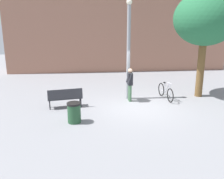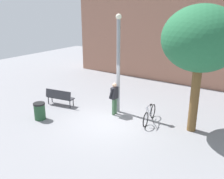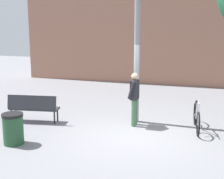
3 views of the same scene
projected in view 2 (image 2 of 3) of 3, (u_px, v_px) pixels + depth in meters
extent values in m
plane|color=gray|center=(110.00, 122.00, 11.89)|extent=(36.00, 36.00, 0.00)
cube|color=#9E6B56|center=(181.00, 17.00, 17.45)|extent=(16.53, 2.00, 9.14)
cylinder|color=gray|center=(118.00, 68.00, 12.40)|extent=(0.18, 0.18, 4.67)
sphere|color=#F2EACC|center=(119.00, 17.00, 11.64)|extent=(0.28, 0.28, 0.28)
cylinder|color=#47704C|center=(113.00, 107.00, 12.59)|extent=(0.14, 0.14, 0.85)
cylinder|color=#47704C|center=(115.00, 106.00, 12.75)|extent=(0.14, 0.14, 0.85)
cube|color=#232328|center=(114.00, 93.00, 12.44)|extent=(0.23, 0.40, 0.60)
sphere|color=tan|center=(114.00, 85.00, 12.31)|extent=(0.22, 0.22, 0.22)
cylinder|color=#232328|center=(111.00, 94.00, 12.26)|extent=(0.23, 0.09, 0.55)
cylinder|color=#232328|center=(116.00, 91.00, 12.66)|extent=(0.23, 0.09, 0.55)
cube|color=#2D2D33|center=(60.00, 97.00, 13.86)|extent=(1.65, 0.69, 0.06)
cube|color=#2D2D33|center=(58.00, 94.00, 13.61)|extent=(1.60, 0.38, 0.44)
cylinder|color=black|center=(52.00, 99.00, 14.35)|extent=(0.05, 0.05, 0.42)
cylinder|color=black|center=(73.00, 102.00, 13.79)|extent=(0.05, 0.05, 0.42)
cylinder|color=black|center=(48.00, 101.00, 14.08)|extent=(0.05, 0.05, 0.42)
cylinder|color=black|center=(70.00, 104.00, 13.51)|extent=(0.05, 0.05, 0.42)
cylinder|color=brown|center=(194.00, 99.00, 10.69)|extent=(0.38, 0.38, 2.92)
ellipsoid|color=#24663E|center=(201.00, 39.00, 9.89)|extent=(3.14, 3.14, 2.67)
torus|color=black|center=(146.00, 120.00, 11.33)|extent=(0.14, 0.71, 0.71)
torus|color=black|center=(153.00, 111.00, 12.26)|extent=(0.14, 0.71, 0.71)
cylinder|color=#ADADB7|center=(148.00, 111.00, 11.55)|extent=(0.10, 0.50, 0.64)
cylinder|color=#ADADB7|center=(149.00, 106.00, 11.52)|extent=(0.11, 0.58, 0.18)
cylinder|color=#ADADB7|center=(150.00, 110.00, 11.81)|extent=(0.05, 0.14, 0.48)
cylinder|color=#ADADB7|center=(151.00, 113.00, 12.06)|extent=(0.10, 0.50, 0.04)
cylinder|color=#ADADB7|center=(146.00, 113.00, 11.29)|extent=(0.06, 0.17, 0.63)
cube|color=black|center=(151.00, 105.00, 11.77)|extent=(0.11, 0.21, 0.04)
cylinder|color=#ADADB7|center=(147.00, 107.00, 11.25)|extent=(0.09, 0.44, 0.03)
cylinder|color=#234C2D|center=(40.00, 112.00, 12.12)|extent=(0.54, 0.54, 0.76)
cylinder|color=black|center=(39.00, 104.00, 11.99)|extent=(0.56, 0.56, 0.08)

